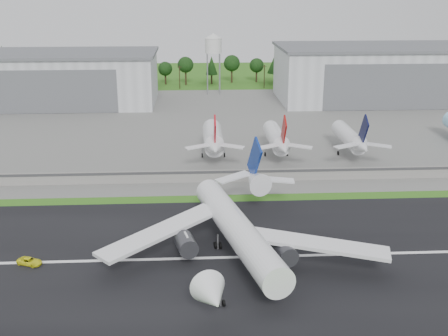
{
  "coord_description": "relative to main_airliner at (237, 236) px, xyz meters",
  "views": [
    {
      "loc": [
        -15.07,
        -90.32,
        52.0
      ],
      "look_at": [
        -7.86,
        40.0,
        9.0
      ],
      "focal_mm": 45.0,
      "sensor_mm": 36.0,
      "label": 1
    }
  ],
  "objects": [
    {
      "name": "ground",
      "position": [
        7.0,
        -9.58,
        -4.89
      ],
      "size": [
        600.0,
        600.0,
        0.0
      ],
      "primitive_type": "plane",
      "color": "#295F16",
      "rests_on": "ground"
    },
    {
      "name": "runway",
      "position": [
        7.0,
        0.42,
        -4.84
      ],
      "size": [
        320.0,
        60.0,
        0.1
      ],
      "primitive_type": "cube",
      "color": "black",
      "rests_on": "ground"
    },
    {
      "name": "runway_centerline",
      "position": [
        7.0,
        0.42,
        -4.78
      ],
      "size": [
        220.0,
        1.0,
        0.02
      ],
      "primitive_type": "cube",
      "color": "white",
      "rests_on": "runway"
    },
    {
      "name": "apron",
      "position": [
        7.0,
        110.42,
        -4.84
      ],
      "size": [
        320.0,
        150.0,
        0.1
      ],
      "primitive_type": "cube",
      "color": "slate",
      "rests_on": "ground"
    },
    {
      "name": "blast_fence",
      "position": [
        7.0,
        45.41,
        -3.09
      ],
      "size": [
        240.0,
        0.61,
        3.5
      ],
      "color": "gray",
      "rests_on": "ground"
    },
    {
      "name": "hangar_west",
      "position": [
        -73.0,
        155.34,
        6.74
      ],
      "size": [
        97.0,
        44.0,
        23.2
      ],
      "color": "silver",
      "rests_on": "ground"
    },
    {
      "name": "hangar_east",
      "position": [
        82.0,
        155.34,
        7.73
      ],
      "size": [
        102.0,
        47.0,
        25.2
      ],
      "color": "silver",
      "rests_on": "ground"
    },
    {
      "name": "water_tower",
      "position": [
        2.0,
        175.42,
        19.66
      ],
      "size": [
        8.4,
        8.4,
        29.4
      ],
      "color": "#99999E",
      "rests_on": "ground"
    },
    {
      "name": "utility_poles",
      "position": [
        7.0,
        190.42,
        -4.89
      ],
      "size": [
        230.0,
        3.0,
        12.0
      ],
      "primitive_type": null,
      "color": "black",
      "rests_on": "ground"
    },
    {
      "name": "treeline",
      "position": [
        7.0,
        205.42,
        -4.89
      ],
      "size": [
        320.0,
        16.0,
        22.0
      ],
      "primitive_type": null,
      "color": "black",
      "rests_on": "ground"
    },
    {
      "name": "main_airliner",
      "position": [
        0.0,
        0.0,
        0.0
      ],
      "size": [
        55.74,
        58.71,
        18.17
      ],
      "rotation": [
        0.0,
        0.0,
        3.37
      ],
      "color": "white",
      "rests_on": "runway"
    },
    {
      "name": "ground_vehicle",
      "position": [
        -40.35,
        -0.39,
        -4.11
      ],
      "size": [
        5.46,
        4.03,
        1.38
      ],
      "primitive_type": "imported",
      "rotation": [
        0.0,
        0.0,
        1.17
      ],
      "color": "yellow",
      "rests_on": "runway"
    },
    {
      "name": "parked_jet_red_a",
      "position": [
        -2.11,
        67.01,
        1.44
      ],
      "size": [
        7.36,
        31.29,
        16.86
      ],
      "color": "white",
      "rests_on": "ground"
    },
    {
      "name": "parked_jet_red_b",
      "position": [
        17.75,
        66.96,
        1.12
      ],
      "size": [
        7.36,
        31.29,
        16.51
      ],
      "color": "white",
      "rests_on": "ground"
    },
    {
      "name": "parked_jet_navy",
      "position": [
        41.1,
        66.94,
        1.04
      ],
      "size": [
        7.36,
        31.29,
        16.42
      ],
      "color": "silver",
      "rests_on": "ground"
    }
  ]
}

